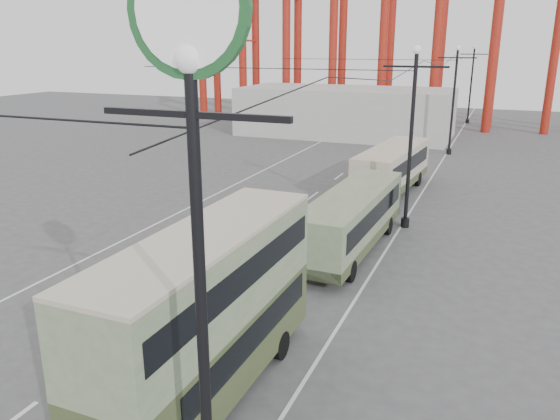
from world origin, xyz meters
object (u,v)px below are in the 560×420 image
at_px(pedestrian, 272,261).
at_px(single_decker_green, 352,218).
at_px(lamp_post_near, 194,144).
at_px(single_decker_cream, 392,168).
at_px(double_decker_bus, 209,308).

bearing_deg(pedestrian, single_decker_green, -147.93).
bearing_deg(lamp_post_near, single_decker_green, 96.02).
xyz_separation_m(lamp_post_near, single_decker_cream, (-2.10, 27.71, -6.15)).
relative_size(lamp_post_near, double_decker_bus, 1.21).
relative_size(double_decker_bus, pedestrian, 5.17).
relative_size(lamp_post_near, single_decker_cream, 1.09).
bearing_deg(double_decker_bus, single_decker_green, 87.76).
bearing_deg(single_decker_green, pedestrian, -112.76).
xyz_separation_m(lamp_post_near, pedestrian, (-3.83, 11.93, -7.00)).
bearing_deg(single_decker_green, lamp_post_near, -82.01).
xyz_separation_m(single_decker_cream, pedestrian, (-1.74, -15.78, -0.84)).
bearing_deg(single_decker_green, double_decker_bus, -90.78).
bearing_deg(single_decker_cream, lamp_post_near, -80.78).
relative_size(lamp_post_near, single_decker_green, 1.06).
xyz_separation_m(double_decker_bus, pedestrian, (-1.50, 7.76, -1.82)).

